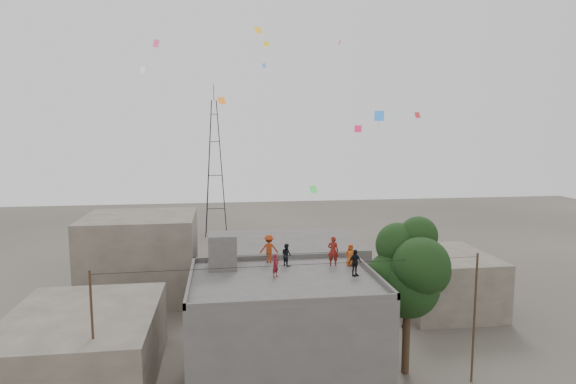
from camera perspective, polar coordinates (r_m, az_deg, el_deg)
name	(u,v)px	position (r m, az deg, el deg)	size (l,w,h in m)	color
main_building	(284,333)	(27.25, -0.53, -16.39)	(10.00, 8.00, 6.10)	#4E4C49
parapet	(284,276)	(26.13, -0.54, -9.94)	(10.00, 8.00, 0.30)	#4E4C49
stair_head_box	(223,251)	(28.21, -7.74, -6.93)	(1.60, 1.80, 2.00)	#4E4C49
neighbor_west	(83,348)	(30.33, -23.12, -16.61)	(8.00, 10.00, 4.00)	#575044
neighbor_north	(286,269)	(40.75, -0.28, -9.12)	(12.00, 9.00, 5.00)	#4E4C49
neighbor_northwest	(141,256)	(42.62, -16.99, -7.32)	(9.00, 8.00, 7.00)	#575044
neighbor_east	(443,281)	(40.53, 17.86, -10.01)	(7.00, 8.00, 4.40)	#575044
tree	(410,270)	(28.58, 14.30, -8.97)	(4.90, 4.60, 9.10)	black
utility_line	(296,328)	(25.87, 0.98, -15.85)	(20.12, 0.62, 7.40)	black
transmission_tower	(215,168)	(64.95, -8.63, 2.81)	(2.97, 2.97, 20.01)	black
person_red_adult	(333,251)	(28.56, 5.37, -6.97)	(0.64, 0.42, 1.75)	maroon
person_orange_child	(350,255)	(28.68, 7.40, -7.40)	(0.64, 0.42, 1.31)	#BB4D15
person_dark_child	(286,255)	(28.44, -0.18, -7.44)	(0.65, 0.50, 1.33)	black
person_dark_adult	(355,263)	(26.72, 7.92, -8.31)	(0.86, 0.36, 1.47)	black
person_orange_adult	(269,249)	(29.10, -2.27, -6.73)	(1.10, 0.63, 1.70)	#983311
person_red_child	(276,266)	(26.34, -1.49, -8.71)	(0.46, 0.30, 1.27)	maroon
kites	(298,94)	(32.54, 1.24, 11.58)	(20.74, 16.13, 11.49)	orange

